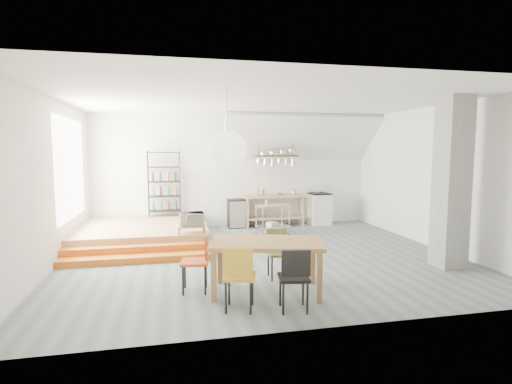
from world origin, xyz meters
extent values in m
plane|color=slate|center=(0.00, 0.00, 0.00)|extent=(8.00, 8.00, 0.00)
cube|color=silver|center=(0.00, 3.50, 1.60)|extent=(8.00, 0.04, 3.20)
cube|color=silver|center=(-4.00, 0.00, 1.60)|extent=(0.04, 7.00, 3.20)
cube|color=silver|center=(4.00, 0.00, 1.60)|extent=(0.04, 7.00, 3.20)
cube|color=white|center=(0.00, 0.00, 3.20)|extent=(8.00, 7.00, 0.02)
cube|color=white|center=(1.80, 2.90, 2.55)|extent=(4.40, 1.44, 1.32)
cube|color=white|center=(-3.98, 1.50, 1.80)|extent=(0.02, 2.50, 2.20)
cube|color=#9D724E|center=(-2.50, 2.00, 0.20)|extent=(3.00, 3.00, 0.40)
cube|color=#CC6418|center=(-2.50, 0.05, 0.07)|extent=(3.00, 0.35, 0.13)
cube|color=#CC6418|center=(-2.50, 0.40, 0.13)|extent=(3.00, 0.35, 0.27)
cube|color=slate|center=(3.30, -1.50, 1.60)|extent=(0.50, 0.50, 3.20)
cube|color=#9D724E|center=(1.10, 3.15, 0.88)|extent=(1.80, 0.60, 0.06)
cube|color=#9D724E|center=(1.10, 3.15, 0.25)|extent=(1.70, 0.55, 0.04)
cube|color=#9D724E|center=(1.92, 3.37, 0.43)|extent=(0.06, 0.06, 0.86)
cube|color=#9D724E|center=(0.28, 3.37, 0.43)|extent=(0.06, 0.06, 0.86)
cube|color=#9D724E|center=(1.92, 2.93, 0.43)|extent=(0.06, 0.06, 0.86)
cube|color=#9D724E|center=(0.28, 2.93, 0.43)|extent=(0.06, 0.06, 0.86)
cube|color=white|center=(2.50, 3.15, 0.45)|extent=(0.60, 0.60, 0.90)
cube|color=black|center=(2.50, 3.15, 0.92)|extent=(0.58, 0.58, 0.03)
cube|color=white|center=(2.50, 3.43, 1.05)|extent=(0.60, 0.05, 0.25)
cylinder|color=black|center=(2.64, 3.29, 0.94)|extent=(0.18, 0.18, 0.02)
cylinder|color=black|center=(2.36, 3.29, 0.94)|extent=(0.18, 0.18, 0.02)
cylinder|color=black|center=(2.64, 3.01, 0.94)|extent=(0.18, 0.18, 0.02)
cylinder|color=black|center=(2.36, 3.01, 0.94)|extent=(0.18, 0.18, 0.02)
cube|color=#3C2418|center=(1.10, 2.95, 2.05)|extent=(1.20, 0.50, 0.05)
cylinder|color=black|center=(0.60, 2.95, 2.62)|extent=(0.02, 0.02, 1.15)
cylinder|color=black|center=(1.60, 2.95, 2.62)|extent=(0.02, 0.02, 1.15)
cylinder|color=silver|center=(0.60, 2.90, 1.91)|extent=(0.16, 0.16, 0.12)
cylinder|color=silver|center=(0.80, 2.90, 1.89)|extent=(0.20, 0.20, 0.16)
cylinder|color=silver|center=(1.00, 2.90, 1.87)|extent=(0.16, 0.16, 0.20)
cylinder|color=silver|center=(1.20, 2.90, 1.91)|extent=(0.20, 0.20, 0.12)
cylinder|color=silver|center=(1.40, 2.90, 1.89)|extent=(0.16, 0.16, 0.16)
cylinder|color=silver|center=(1.60, 2.90, 1.87)|extent=(0.20, 0.20, 0.20)
cylinder|color=black|center=(-1.58, 3.38, 1.30)|extent=(0.02, 0.02, 1.80)
cylinder|color=black|center=(-2.42, 3.38, 1.30)|extent=(0.02, 0.02, 1.80)
cylinder|color=black|center=(-1.58, 3.02, 1.30)|extent=(0.02, 0.02, 1.80)
cylinder|color=black|center=(-2.42, 3.02, 1.30)|extent=(0.02, 0.02, 1.80)
cube|color=black|center=(-2.00, 3.20, 0.55)|extent=(0.88, 0.38, 0.02)
cube|color=black|center=(-2.00, 3.20, 0.95)|extent=(0.88, 0.38, 0.02)
cube|color=black|center=(-2.00, 3.20, 1.35)|extent=(0.88, 0.38, 0.02)
cube|color=black|center=(-2.00, 3.20, 1.75)|extent=(0.88, 0.38, 0.02)
cube|color=black|center=(-2.00, 3.20, 2.15)|extent=(0.88, 0.38, 0.03)
cylinder|color=#33813B|center=(-2.00, 3.20, 0.69)|extent=(0.07, 0.07, 0.24)
cylinder|color=#A26C1B|center=(-2.00, 3.20, 1.09)|extent=(0.07, 0.07, 0.24)
cylinder|color=maroon|center=(-2.00, 3.20, 1.49)|extent=(0.07, 0.07, 0.24)
cube|color=#9D724E|center=(-1.40, 0.75, 0.55)|extent=(0.60, 0.40, 0.03)
cylinder|color=black|center=(-1.13, 0.92, 0.47)|extent=(0.02, 0.02, 0.13)
cylinder|color=black|center=(-1.67, 0.92, 0.47)|extent=(0.02, 0.02, 0.13)
cylinder|color=black|center=(-1.13, 0.58, 0.47)|extent=(0.02, 0.02, 0.13)
cylinder|color=black|center=(-1.67, 0.58, 0.47)|extent=(0.02, 0.02, 0.13)
sphere|color=white|center=(-0.98, -1.97, 2.20)|extent=(0.60, 0.60, 0.60)
cube|color=brown|center=(-0.40, -2.11, 0.78)|extent=(1.89, 1.34, 0.06)
cube|color=brown|center=(0.44, -1.90, 0.37)|extent=(0.09, 0.09, 0.75)
cube|color=brown|center=(-1.05, -1.53, 0.37)|extent=(0.09, 0.09, 0.75)
cube|color=brown|center=(0.25, -2.68, 0.37)|extent=(0.09, 0.09, 0.75)
cube|color=brown|center=(-1.25, -2.32, 0.37)|extent=(0.09, 0.09, 0.75)
cube|color=#A5831C|center=(-0.93, -2.70, 0.47)|extent=(0.52, 0.52, 0.04)
cube|color=#A5831C|center=(-0.98, -2.88, 0.73)|extent=(0.40, 0.15, 0.37)
cylinder|color=black|center=(-1.14, -2.81, 0.23)|extent=(0.03, 0.03, 0.46)
cylinder|color=black|center=(-0.81, -2.90, 0.23)|extent=(0.03, 0.03, 0.46)
cylinder|color=black|center=(-1.05, -2.49, 0.23)|extent=(0.03, 0.03, 0.46)
cylinder|color=black|center=(-0.72, -2.58, 0.23)|extent=(0.03, 0.03, 0.46)
cube|color=black|center=(-0.20, -2.87, 0.46)|extent=(0.47, 0.47, 0.04)
cube|color=black|center=(-0.23, -3.05, 0.72)|extent=(0.39, 0.10, 0.36)
cylinder|color=black|center=(-0.39, -3.01, 0.22)|extent=(0.03, 0.03, 0.45)
cylinder|color=black|center=(-0.07, -3.06, 0.22)|extent=(0.03, 0.03, 0.45)
cylinder|color=black|center=(-0.34, -2.69, 0.22)|extent=(0.03, 0.03, 0.45)
cylinder|color=black|center=(-0.02, -2.73, 0.22)|extent=(0.03, 0.03, 0.45)
cube|color=#5D6A32|center=(-0.03, -1.48, 0.43)|extent=(0.40, 0.40, 0.04)
cube|color=#5D6A32|center=(-0.02, -1.31, 0.67)|extent=(0.37, 0.05, 0.34)
cylinder|color=black|center=(0.13, -1.34, 0.21)|extent=(0.03, 0.03, 0.42)
cylinder|color=black|center=(-0.18, -1.32, 0.21)|extent=(0.03, 0.03, 0.42)
cylinder|color=black|center=(0.12, -1.64, 0.21)|extent=(0.03, 0.03, 0.42)
cylinder|color=black|center=(-0.19, -1.63, 0.21)|extent=(0.03, 0.03, 0.42)
cube|color=#C7491C|center=(-1.49, -1.84, 0.47)|extent=(0.47, 0.47, 0.04)
cube|color=#C7491C|center=(-1.30, -1.87, 0.73)|extent=(0.09, 0.40, 0.37)
cylinder|color=black|center=(-1.35, -2.03, 0.23)|extent=(0.03, 0.03, 0.46)
cylinder|color=black|center=(-1.30, -1.70, 0.23)|extent=(0.03, 0.03, 0.46)
cylinder|color=black|center=(-1.68, -1.99, 0.23)|extent=(0.03, 0.03, 0.46)
cylinder|color=black|center=(-1.64, -1.66, 0.23)|extent=(0.03, 0.03, 0.46)
cube|color=silver|center=(0.72, 1.81, 0.79)|extent=(0.89, 0.62, 0.04)
cube|color=silver|center=(0.72, 1.81, 0.27)|extent=(0.89, 0.62, 0.03)
cylinder|color=silver|center=(1.04, 2.09, 0.40)|extent=(0.03, 0.03, 0.77)
sphere|color=black|center=(1.04, 2.09, 0.04)|extent=(0.07, 0.07, 0.07)
cylinder|color=silver|center=(0.31, 1.92, 0.40)|extent=(0.03, 0.03, 0.77)
sphere|color=black|center=(0.31, 1.92, 0.04)|extent=(0.07, 0.07, 0.07)
cylinder|color=silver|center=(1.13, 1.70, 0.40)|extent=(0.03, 0.03, 0.77)
sphere|color=black|center=(1.13, 1.70, 0.04)|extent=(0.07, 0.07, 0.07)
cylinder|color=silver|center=(0.39, 1.54, 0.40)|extent=(0.03, 0.03, 0.77)
sphere|color=black|center=(0.39, 1.54, 0.04)|extent=(0.07, 0.07, 0.07)
cube|color=black|center=(0.00, 3.20, 0.40)|extent=(0.47, 0.47, 0.81)
imported|color=beige|center=(-1.40, 0.75, 0.71)|extent=(0.53, 0.37, 0.28)
imported|color=silver|center=(1.28, 3.10, 0.94)|extent=(0.23, 0.23, 0.05)
camera|label=1|loc=(-1.84, -7.98, 2.21)|focal=28.00mm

